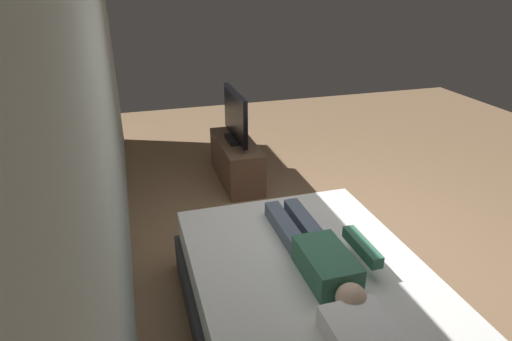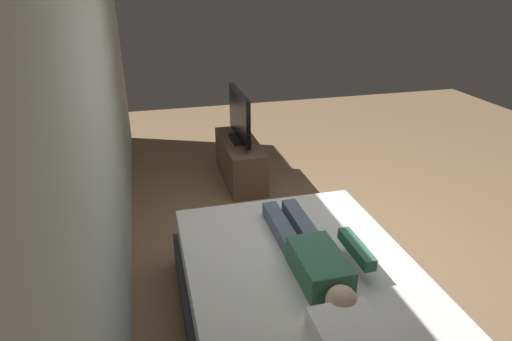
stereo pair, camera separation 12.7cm
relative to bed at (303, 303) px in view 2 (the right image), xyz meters
The scene contains 7 objects.
ground_plane 0.97m from the bed, 35.99° to the right, with size 10.00×10.00×0.00m, color #8C6B4C.
back_wall 2.01m from the bed, 45.97° to the left, with size 6.40×0.10×2.80m, color silver.
bed is the anchor object (origin of this frame).
person 0.37m from the bed, 66.96° to the right, with size 1.26×0.46×0.18m.
remote 0.58m from the bed, 69.15° to the right, with size 0.15×0.04×0.02m, color black.
tv_stand 2.51m from the bed, ahead, with size 1.10×0.40×0.50m, color brown.
tv 2.57m from the bed, ahead, with size 0.88×0.20×0.59m.
Camera 2 is at (-2.91, 1.43, 2.29)m, focal length 30.61 mm.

